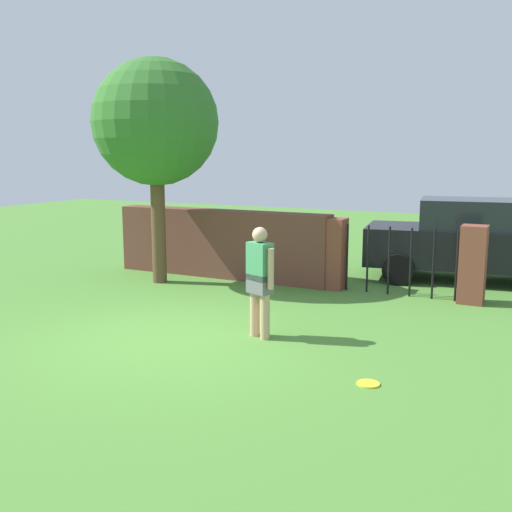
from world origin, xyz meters
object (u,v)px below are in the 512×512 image
(tree, at_px, (156,124))
(person, at_px, (260,277))
(car, at_px, (470,240))
(frisbee_yellow, at_px, (368,384))

(tree, relative_size, person, 2.79)
(tree, bearing_deg, car, 27.53)
(person, xyz_separation_m, car, (2.21, 5.43, -0.04))
(person, bearing_deg, tree, 166.58)
(frisbee_yellow, bearing_deg, tree, 147.34)
(tree, distance_m, car, 6.89)
(car, height_order, frisbee_yellow, car)
(tree, height_order, person, tree)
(person, bearing_deg, car, 89.12)
(tree, bearing_deg, person, -34.74)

